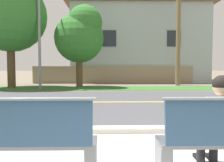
# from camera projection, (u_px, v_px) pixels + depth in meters

# --- Properties ---
(ground_plane) EXTENTS (140.00, 140.00, 0.00)m
(ground_plane) POSITION_uv_depth(u_px,v_px,m) (113.00, 97.00, 10.49)
(ground_plane) COLOR #665B4C
(curb_edge) EXTENTS (44.00, 0.30, 0.11)m
(curb_edge) POSITION_uv_depth(u_px,v_px,m) (120.00, 130.00, 4.85)
(curb_edge) COLOR #ADA89E
(curb_edge) RESTS_ON ground_plane
(street_asphalt) EXTENTS (52.00, 8.00, 0.01)m
(street_asphalt) POSITION_uv_depth(u_px,v_px,m) (114.00, 102.00, 9.00)
(street_asphalt) COLOR #424247
(street_asphalt) RESTS_ON ground_plane
(road_centre_line) EXTENTS (48.00, 0.14, 0.01)m
(road_centre_line) POSITION_uv_depth(u_px,v_px,m) (114.00, 102.00, 9.00)
(road_centre_line) COLOR #E0CC4C
(road_centre_line) RESTS_ON ground_plane
(far_verge_grass) EXTENTS (48.00, 2.80, 0.02)m
(far_verge_grass) POSITION_uv_depth(u_px,v_px,m) (112.00, 88.00, 14.78)
(far_verge_grass) COLOR #2D6026
(far_verge_grass) RESTS_ON ground_plane
(bench_left) EXTENTS (1.91, 0.48, 1.01)m
(bench_left) POSITION_uv_depth(u_px,v_px,m) (17.00, 142.00, 2.82)
(bench_left) COLOR slate
(bench_left) RESTS_ON ground_plane
(seated_person_white) EXTENTS (0.52, 0.68, 1.25)m
(seated_person_white) POSITION_uv_depth(u_px,v_px,m) (217.00, 120.00, 3.02)
(seated_person_white) COLOR black
(seated_person_white) RESTS_ON ground_plane
(streetlamp) EXTENTS (0.24, 2.10, 7.66)m
(streetlamp) POSITION_uv_depth(u_px,v_px,m) (40.00, 17.00, 14.22)
(streetlamp) COLOR gray
(streetlamp) RESTS_ON ground_plane
(shade_tree_left) EXTENTS (4.63, 4.63, 7.63)m
(shade_tree_left) POSITION_uv_depth(u_px,v_px,m) (12.00, 10.00, 14.92)
(shade_tree_left) COLOR brown
(shade_tree_left) RESTS_ON ground_plane
(shade_tree_centre) EXTENTS (3.24, 3.24, 5.35)m
(shade_tree_centre) POSITION_uv_depth(u_px,v_px,m) (80.00, 35.00, 15.48)
(shade_tree_centre) COLOR brown
(shade_tree_centre) RESTS_ON ground_plane
(garden_wall) EXTENTS (13.00, 0.36, 1.40)m
(garden_wall) POSITION_uv_depth(u_px,v_px,m) (113.00, 75.00, 19.27)
(garden_wall) COLOR gray
(garden_wall) RESTS_ON ground_plane
(house_across_street) EXTENTS (12.57, 6.91, 7.24)m
(house_across_street) POSITION_uv_depth(u_px,v_px,m) (137.00, 42.00, 22.32)
(house_across_street) COLOR #A3ADB2
(house_across_street) RESTS_ON ground_plane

